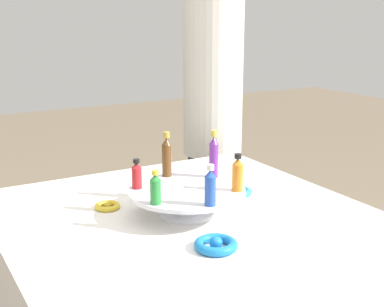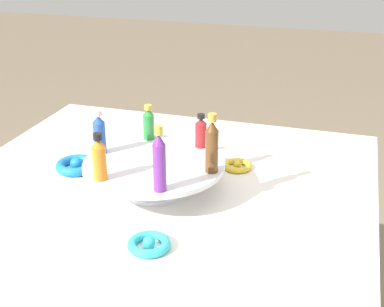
% 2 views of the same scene
% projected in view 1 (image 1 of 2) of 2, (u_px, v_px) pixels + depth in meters
% --- Properties ---
extents(display_stand, '(0.34, 0.34, 0.08)m').
position_uv_depth(display_stand, '(187.00, 196.00, 1.56)').
color(display_stand, silver).
rests_on(display_stand, party_table).
extents(bottle_orange, '(0.03, 0.03, 0.11)m').
position_uv_depth(bottle_orange, '(238.00, 174.00, 1.54)').
color(bottle_orange, orange).
rests_on(bottle_orange, display_stand).
extents(bottle_purple, '(0.03, 0.03, 0.15)m').
position_uv_depth(bottle_purple, '(214.00, 156.00, 1.66)').
color(bottle_purple, '#702D93').
rests_on(bottle_purple, display_stand).
extents(bottle_brown, '(0.03, 0.03, 0.14)m').
position_uv_depth(bottle_brown, '(167.00, 156.00, 1.67)').
color(bottle_brown, brown).
rests_on(bottle_brown, display_stand).
extents(bottle_red, '(0.03, 0.03, 0.09)m').
position_uv_depth(bottle_red, '(137.00, 175.00, 1.56)').
color(bottle_red, '#B21E23').
rests_on(bottle_red, display_stand).
extents(bottle_green, '(0.03, 0.03, 0.09)m').
position_uv_depth(bottle_green, '(155.00, 189.00, 1.43)').
color(bottle_green, '#288438').
rests_on(bottle_green, display_stand).
extents(bottle_blue, '(0.03, 0.03, 0.11)m').
position_uv_depth(bottle_blue, '(210.00, 187.00, 1.42)').
color(bottle_blue, '#234CAD').
rests_on(bottle_blue, display_stand).
extents(ribbon_bow_teal, '(0.09, 0.09, 0.03)m').
position_uv_depth(ribbon_bow_teal, '(238.00, 191.00, 1.75)').
color(ribbon_bow_teal, '#2DB7CC').
rests_on(ribbon_bow_teal, party_table).
extents(ribbon_bow_gold, '(0.08, 0.08, 0.02)m').
position_uv_depth(ribbon_bow_gold, '(107.00, 206.00, 1.63)').
color(ribbon_bow_gold, gold).
rests_on(ribbon_bow_gold, party_table).
extents(ribbon_bow_blue, '(0.11, 0.11, 0.03)m').
position_uv_depth(ribbon_bow_blue, '(216.00, 245.00, 1.35)').
color(ribbon_bow_blue, blue).
rests_on(ribbon_bow_blue, party_table).
extents(person_figure, '(0.27, 0.27, 1.60)m').
position_uv_depth(person_figure, '(213.00, 124.00, 2.48)').
color(person_figure, '#282D42').
rests_on(person_figure, ground_plane).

